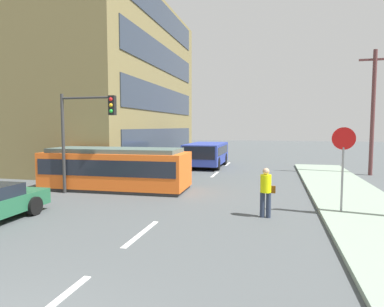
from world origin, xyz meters
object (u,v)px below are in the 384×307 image
Objects in this scene: parked_sedan_furthest at (154,157)px; traffic_light_mast at (84,124)px; pedestrian_crossing at (266,190)px; streetcar_tram at (116,168)px; parked_sedan_far at (127,166)px; stop_sign at (343,152)px; city_bus at (206,153)px; utility_pole_mid at (373,110)px.

traffic_light_mast reaches higher than parked_sedan_furthest.
traffic_light_mast reaches higher than pedestrian_crossing.
parked_sedan_far is (-1.25, 3.96, -0.41)m from streetcar_tram.
stop_sign is 10.56m from traffic_light_mast.
city_bus is at bearing 120.53° from stop_sign.
traffic_light_mast is at bearing -84.36° from parked_sedan_furthest.
pedestrian_crossing is 8.48m from traffic_light_mast.
streetcar_tram is 15.85m from utility_pole_mid.
pedestrian_crossing is 16.50m from parked_sedan_furthest.
utility_pole_mid is at bearing -8.57° from parked_sedan_furthest.
parked_sedan_furthest is at bearing 171.43° from utility_pole_mid.
city_bus is at bearing 171.05° from utility_pole_mid.
parked_sedan_far is (-3.73, -5.83, -0.39)m from city_bus.
stop_sign is 0.37× the size of utility_pole_mid.
pedestrian_crossing is 0.37× the size of traffic_light_mast.
parked_sedan_far is at bearing -84.03° from parked_sedan_furthest.
city_bus is at bearing 109.67° from pedestrian_crossing.
city_bus is at bearing 75.77° from streetcar_tram.
traffic_light_mast is at bearing 166.22° from pedestrian_crossing.
pedestrian_crossing is at bearing -70.33° from city_bus.
stop_sign is at bearing -59.47° from city_bus.
traffic_light_mast is at bearing -106.12° from city_bus.
stop_sign is at bearing 19.99° from pedestrian_crossing.
parked_sedan_far is 1.04× the size of parked_sedan_furthest.
stop_sign is at bearing -5.64° from traffic_light_mast.
city_bus is 3.26× the size of pedestrian_crossing.
stop_sign reaches higher than parked_sedan_far.
streetcar_tram is 0.91× the size of utility_pole_mid.
stop_sign reaches higher than streetcar_tram.
city_bus is 1.22× the size of parked_sedan_far.
stop_sign is (11.63, -12.84, 1.57)m from parked_sedan_furthest.
traffic_light_mast is (-10.46, 1.03, 0.98)m from stop_sign.
parked_sedan_furthest is 0.56× the size of utility_pole_mid.
streetcar_tram is 1.57× the size of traffic_light_mast.
streetcar_tram is at bearing -72.46° from parked_sedan_far.
utility_pole_mid reaches higher than pedestrian_crossing.
traffic_light_mast is 0.58× the size of utility_pole_mid.
streetcar_tram is 2.68m from traffic_light_mast.
streetcar_tram is 10.57m from parked_sedan_furthest.
parked_sedan_far is 12.80m from stop_sign.
utility_pole_mid is (10.82, -1.70, 3.02)m from city_bus.
utility_pole_mid reaches higher than streetcar_tram.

